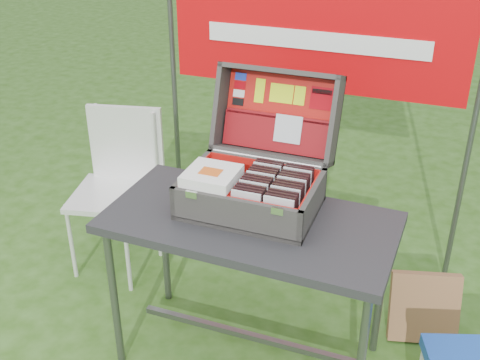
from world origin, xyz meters
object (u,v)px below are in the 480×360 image
at_px(table, 249,291).
at_px(suitcase, 256,151).
at_px(chair, 112,197).
at_px(cardboard_box, 424,307).

xyz_separation_m(table, suitcase, (-0.02, 0.14, 0.65)).
height_order(chair, cardboard_box, chair).
bearing_deg(suitcase, chair, 163.42).
xyz_separation_m(chair, cardboard_box, (1.74, 0.02, -0.29)).
distance_m(table, chair, 1.06).
relative_size(table, cardboard_box, 3.50).
bearing_deg(table, suitcase, 101.53).
bearing_deg(table, cardboard_box, 31.13).
distance_m(table, suitcase, 0.66).
height_order(suitcase, cardboard_box, suitcase).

